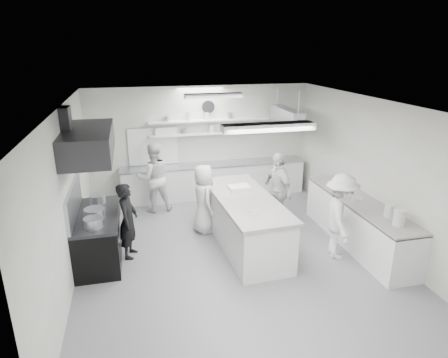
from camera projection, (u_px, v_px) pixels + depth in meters
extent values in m
cube|color=gray|center=(233.00, 253.00, 7.94)|extent=(6.00, 7.00, 0.02)
cube|color=silver|center=(234.00, 104.00, 6.96)|extent=(6.00, 7.00, 0.02)
cube|color=silver|center=(201.00, 142.00, 10.67)|extent=(6.00, 0.04, 3.00)
cube|color=silver|center=(316.00, 289.00, 4.23)|extent=(6.00, 0.04, 3.00)
cube|color=silver|center=(67.00, 197.00, 6.79)|extent=(0.04, 7.00, 3.00)
cube|color=silver|center=(373.00, 172.00, 8.10)|extent=(0.04, 7.00, 3.00)
cube|color=black|center=(99.00, 238.00, 7.58)|extent=(0.80, 1.80, 0.90)
cube|color=#2A2A2E|center=(88.00, 143.00, 6.97)|extent=(0.85, 2.00, 0.50)
cube|color=white|center=(214.00, 180.00, 10.79)|extent=(5.00, 0.60, 0.92)
cube|color=white|center=(227.00, 132.00, 10.62)|extent=(4.20, 0.26, 0.04)
cube|color=white|center=(227.00, 120.00, 10.51)|extent=(4.20, 0.26, 0.04)
cube|color=black|center=(153.00, 146.00, 10.38)|extent=(1.30, 0.04, 1.00)
cylinder|color=white|center=(208.00, 107.00, 10.36)|extent=(0.32, 0.05, 0.32)
cube|color=white|center=(358.00, 223.00, 8.18)|extent=(0.74, 3.30, 0.94)
cube|color=#ADB3BB|center=(286.00, 116.00, 9.83)|extent=(0.30, 1.60, 0.40)
cube|color=white|center=(268.00, 127.00, 5.32)|extent=(1.30, 0.25, 0.10)
cube|color=white|center=(214.00, 96.00, 8.63)|extent=(1.30, 0.25, 0.10)
cube|color=white|center=(245.00, 223.00, 8.08)|extent=(1.19, 2.84, 1.03)
cylinder|color=#ADB3BB|center=(95.00, 215.00, 7.20)|extent=(0.37, 0.37, 0.25)
imported|color=black|center=(128.00, 221.00, 7.59)|extent=(0.49, 0.63, 1.53)
imported|color=silver|center=(154.00, 177.00, 9.70)|extent=(0.91, 0.74, 1.77)
imported|color=silver|center=(204.00, 199.00, 8.63)|extent=(0.57, 0.81, 1.56)
imported|color=silver|center=(277.00, 190.00, 8.89)|extent=(0.61, 1.09, 1.76)
imported|color=silver|center=(340.00, 216.00, 7.55)|extent=(0.96, 1.25, 1.71)
imported|color=#ADB3BB|center=(253.00, 215.00, 7.15)|extent=(0.28, 0.28, 0.06)
imported|color=white|center=(253.00, 208.00, 7.44)|extent=(0.26, 0.26, 0.06)
imported|color=white|center=(357.00, 200.00, 8.07)|extent=(0.25, 0.25, 0.05)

